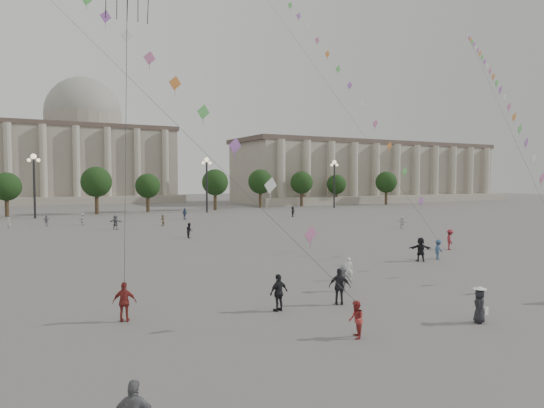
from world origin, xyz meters
name	(u,v)px	position (x,y,z in m)	size (l,w,h in m)	color
ground	(405,305)	(0.00, 0.00, 0.00)	(360.00, 360.00, 0.00)	#5C5A57
hall_east	(371,172)	(75.00, 93.89, 8.43)	(84.00, 26.22, 17.20)	gray
hall_central	(85,152)	(0.00, 129.22, 14.23)	(48.30, 34.30, 35.50)	gray
tree_row	(119,185)	(0.00, 78.00, 5.39)	(137.12, 5.12, 8.00)	#34281A
lamp_post_mid_west	(34,174)	(-15.00, 70.00, 7.35)	(2.00, 0.90, 10.65)	#262628
lamp_post_mid_east	(207,175)	(15.00, 70.00, 7.35)	(2.00, 0.90, 10.65)	#262628
lamp_post_far_east	(334,175)	(45.00, 70.00, 7.35)	(2.00, 0.90, 10.65)	#262628
person_crowd_0	(185,214)	(6.25, 56.67, 0.90)	(1.05, 0.44, 1.79)	navy
person_crowd_3	(421,249)	(10.54, 9.48, 0.96)	(1.78, 0.57, 1.92)	black
person_crowd_4	(82,219)	(-9.58, 53.72, 0.87)	(1.61, 0.51, 1.74)	silver
person_crowd_6	(343,279)	(-1.05, 3.97, 0.75)	(0.97, 0.56, 1.50)	#5B5C60
person_crowd_7	(402,222)	(27.37, 29.58, 0.80)	(1.48, 0.47, 1.60)	silver
person_crowd_8	(450,239)	(17.63, 12.89, 0.94)	(1.22, 0.70, 1.89)	maroon
person_crowd_9	(293,212)	(24.31, 52.96, 0.88)	(1.63, 0.52, 1.75)	black
person_crowd_10	(9,224)	(-18.60, 52.04, 0.77)	(0.56, 0.37, 1.54)	#B8B7B4
person_crowd_12	(116,222)	(-6.46, 45.69, 0.95)	(1.77, 0.56, 1.91)	slate
person_crowd_13	(349,269)	(1.12, 6.35, 0.75)	(0.54, 0.36, 1.49)	silver
person_crowd_16	(46,221)	(-14.10, 54.88, 0.74)	(0.87, 0.36, 1.48)	slate
person_crowd_18	(163,220)	(0.13, 47.32, 0.79)	(0.77, 0.60, 1.59)	gray
person_crowd_19	(189,230)	(-0.89, 32.62, 0.84)	(0.82, 0.64, 1.68)	black
tourist_0	(125,302)	(-13.48, 3.84, 0.91)	(1.07, 0.45, 1.83)	maroon
tourist_1	(340,287)	(-2.99, 1.66, 0.96)	(1.12, 0.47, 1.91)	#232228
tourist_4	(279,293)	(-6.38, 2.07, 0.93)	(1.09, 0.45, 1.85)	black
kite_flyer_0	(356,320)	(-5.54, -3.00, 0.77)	(0.75, 0.59, 1.55)	#A02D2B
kite_flyer_1	(438,249)	(12.54, 9.51, 0.81)	(1.04, 0.60, 1.62)	#314D70
hat_person	(480,305)	(0.76, -3.93, 0.84)	(0.91, 0.86, 1.69)	black
kite_train_east	(492,78)	(31.02, 19.24, 18.11)	(42.79, 42.92, 69.27)	#3F3F3F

